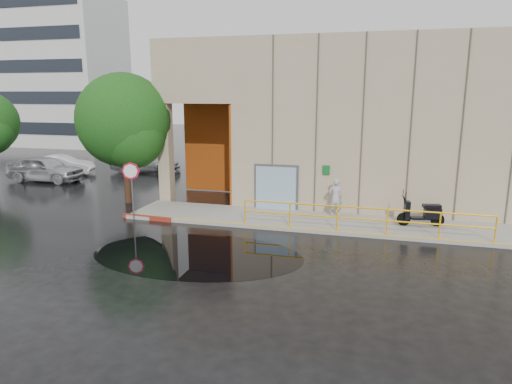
% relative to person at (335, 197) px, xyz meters
% --- Properties ---
extents(ground, '(120.00, 120.00, 0.00)m').
position_rel_person_xyz_m(ground, '(-3.01, -5.34, -1.00)').
color(ground, black).
rests_on(ground, ground).
extents(sidewalk, '(20.00, 3.00, 0.15)m').
position_rel_person_xyz_m(sidewalk, '(0.99, -0.84, -0.93)').
color(sidewalk, gray).
rests_on(sidewalk, ground).
extents(building, '(20.00, 10.17, 8.00)m').
position_rel_person_xyz_m(building, '(2.09, 5.64, 3.20)').
color(building, tan).
rests_on(building, ground).
extents(guardrail, '(9.56, 0.06, 1.03)m').
position_rel_person_xyz_m(guardrail, '(1.24, -2.19, -0.32)').
color(guardrail, '#FFB50D').
rests_on(guardrail, sidewalk).
extents(distant_building, '(12.00, 8.08, 15.00)m').
position_rel_person_xyz_m(distant_building, '(-31.01, 22.63, 6.50)').
color(distant_building, silver).
rests_on(distant_building, ground).
extents(person, '(0.71, 0.56, 1.70)m').
position_rel_person_xyz_m(person, '(0.00, 0.00, 0.00)').
color(person, '#A4A3A8').
rests_on(person, sidewalk).
extents(scooter, '(1.93, 0.94, 1.46)m').
position_rel_person_xyz_m(scooter, '(3.57, -0.61, -0.01)').
color(scooter, black).
rests_on(scooter, sidewalk).
extents(stop_sign, '(0.75, 0.27, 2.58)m').
position_rel_person_xyz_m(stop_sign, '(-8.60, -2.40, 0.88)').
color(stop_sign, '#595A5E').
rests_on(stop_sign, ground).
extents(red_curb, '(2.41, 0.34, 0.18)m').
position_rel_person_xyz_m(red_curb, '(-8.01, -2.24, -0.91)').
color(red_curb, maroon).
rests_on(red_curb, ground).
extents(puddle, '(7.70, 5.01, 0.01)m').
position_rel_person_xyz_m(puddle, '(-4.18, -5.83, -1.00)').
color(puddle, black).
rests_on(puddle, ground).
extents(car_a, '(4.82, 1.99, 1.63)m').
position_rel_person_xyz_m(car_a, '(-18.52, 4.14, -0.18)').
color(car_a, '#B9BCC0').
rests_on(car_a, ground).
extents(car_b, '(4.39, 2.63, 1.37)m').
position_rel_person_xyz_m(car_b, '(-19.01, 6.33, -0.32)').
color(car_b, silver).
rests_on(car_b, ground).
extents(car_c, '(5.15, 2.58, 1.44)m').
position_rel_person_xyz_m(car_c, '(-14.16, 9.00, -0.28)').
color(car_c, silver).
rests_on(car_c, ground).
extents(tree_near, '(4.63, 4.63, 6.49)m').
position_rel_person_xyz_m(tree_near, '(-10.36, 0.37, 2.99)').
color(tree_near, black).
rests_on(tree_near, ground).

